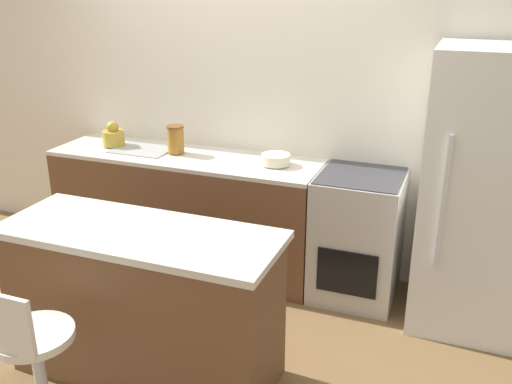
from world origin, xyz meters
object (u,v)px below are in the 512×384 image
kettle (113,136)px  refrigerator (477,193)px  oven_range (357,236)px  mixing_bowl (276,159)px  stool_chair (34,364)px

kettle → refrigerator: bearing=-1.5°
oven_range → kettle: size_ratio=4.70×
kettle → mixing_bowl: bearing=0.0°
stool_chair → mixing_bowl: 2.05m
stool_chair → kettle: (-0.81, 1.92, 0.54)m
kettle → mixing_bowl: size_ratio=0.93×
refrigerator → oven_range: bearing=176.0°
refrigerator → mixing_bowl: refrigerator is taller
refrigerator → stool_chair: refrigerator is taller
mixing_bowl → stool_chair: bearing=-105.4°
oven_range → stool_chair: size_ratio=1.02×
oven_range → stool_chair: bearing=-120.9°
oven_range → refrigerator: (0.72, -0.05, 0.44)m
mixing_bowl → refrigerator: bearing=-3.0°
oven_range → refrigerator: size_ratio=0.51×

